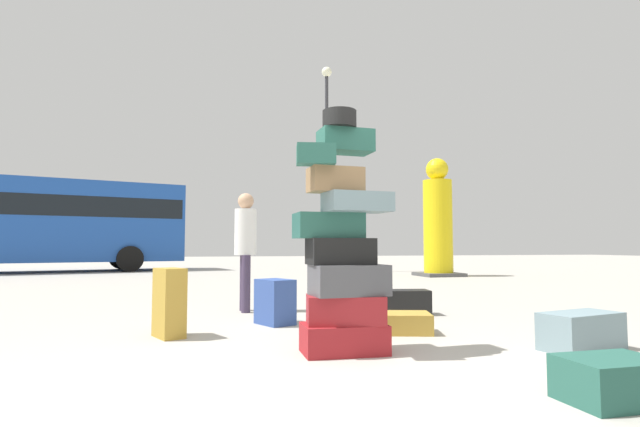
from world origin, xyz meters
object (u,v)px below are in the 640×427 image
object	(u,v)px
suitcase_navy_left_side	(275,302)
person_bearded_onlooker	(345,242)
suitcase_slate_right_side	(581,331)
suitcase_black_foreground_near	(404,302)
yellow_dummy_statue	(438,224)
suitcase_tan_white_trunk	(395,323)
suitcase_teal_foreground_far	(613,380)
person_tourist_with_camera	(245,241)
suitcase_tower	(342,255)
suitcase_tan_upright_blue	(169,303)
lamp_post	(327,140)
parked_bus	(16,218)

from	to	relation	value
suitcase_navy_left_side	person_bearded_onlooker	distance (m)	3.48
suitcase_slate_right_side	person_bearded_onlooker	size ratio (longest dim) A/B	0.44
suitcase_black_foreground_near	suitcase_slate_right_side	size ratio (longest dim) A/B	0.92
yellow_dummy_statue	suitcase_black_foreground_near	bearing A→B (deg)	-120.82
suitcase_slate_right_side	suitcase_navy_left_side	bearing A→B (deg)	126.89
suitcase_slate_right_side	yellow_dummy_statue	distance (m)	10.64
person_bearded_onlooker	suitcase_slate_right_side	bearing A→B (deg)	11.41
suitcase_tan_white_trunk	person_bearded_onlooker	xyz separation A→B (m)	(0.63, 3.78, 0.86)
suitcase_slate_right_side	yellow_dummy_statue	size ratio (longest dim) A/B	0.20
suitcase_teal_foreground_far	person_tourist_with_camera	size ratio (longest dim) A/B	0.34
suitcase_tower	suitcase_black_foreground_near	world-z (taller)	suitcase_tower
suitcase_tan_upright_blue	yellow_dummy_statue	size ratio (longest dim) A/B	0.19
suitcase_black_foreground_near	yellow_dummy_statue	world-z (taller)	yellow_dummy_statue
suitcase_teal_foreground_far	suitcase_navy_left_side	world-z (taller)	suitcase_navy_left_side
suitcase_tower	suitcase_tan_white_trunk	size ratio (longest dim) A/B	2.89
suitcase_navy_left_side	lamp_post	bearing A→B (deg)	47.58
suitcase_black_foreground_near	suitcase_tan_white_trunk	world-z (taller)	suitcase_black_foreground_near
person_bearded_onlooker	lamp_post	distance (m)	8.99
suitcase_tan_white_trunk	person_tourist_with_camera	world-z (taller)	person_tourist_with_camera
person_tourist_with_camera	parked_bus	distance (m)	13.55
suitcase_tan_white_trunk	suitcase_tower	bearing A→B (deg)	-119.42
person_tourist_with_camera	suitcase_tower	bearing A→B (deg)	9.80
person_tourist_with_camera	lamp_post	xyz separation A→B (m)	(3.79, 9.74, 3.68)
suitcase_teal_foreground_far	suitcase_tan_upright_blue	xyz separation A→B (m)	(-2.55, 2.72, 0.21)
suitcase_teal_foreground_far	lamp_post	distance (m)	15.04
suitcase_slate_right_side	lamp_post	bearing A→B (deg)	72.54
suitcase_navy_left_side	person_tourist_with_camera	size ratio (longest dim) A/B	0.31
suitcase_navy_left_side	suitcase_slate_right_side	bearing A→B (deg)	-65.46
suitcase_teal_foreground_far	yellow_dummy_statue	world-z (taller)	yellow_dummy_statue
person_tourist_with_camera	parked_bus	world-z (taller)	parked_bus
suitcase_slate_right_side	yellow_dummy_statue	xyz separation A→B (m)	(3.85, 9.82, 1.41)
suitcase_black_foreground_near	suitcase_teal_foreground_far	distance (m)	3.64
suitcase_teal_foreground_far	person_bearded_onlooker	world-z (taller)	person_bearded_onlooker
suitcase_teal_foreground_far	suitcase_tan_upright_blue	bearing A→B (deg)	133.33
person_tourist_with_camera	yellow_dummy_statue	xyz separation A→B (m)	(6.41, 6.61, 0.61)
person_tourist_with_camera	suitcase_slate_right_side	bearing A→B (deg)	37.49
suitcase_slate_right_side	suitcase_tan_white_trunk	bearing A→B (deg)	123.65
suitcase_tan_upright_blue	suitcase_tan_white_trunk	bearing A→B (deg)	-30.94
suitcase_teal_foreground_far	person_bearded_onlooker	bearing A→B (deg)	87.06
suitcase_tower	person_tourist_with_camera	bearing A→B (deg)	100.81
suitcase_black_foreground_near	suitcase_tan_upright_blue	size ratio (longest dim) A/B	0.97
suitcase_black_foreground_near	lamp_post	bearing A→B (deg)	90.21
person_tourist_with_camera	suitcase_tan_upright_blue	bearing A→B (deg)	-28.75
suitcase_navy_left_side	person_tourist_with_camera	xyz separation A→B (m)	(-0.23, 1.18, 0.71)
suitcase_tan_white_trunk	person_tourist_with_camera	bearing A→B (deg)	139.95
suitcase_black_foreground_near	parked_bus	xyz separation A→B (m)	(-8.55, 12.63, 1.68)
suitcase_slate_right_side	suitcase_teal_foreground_far	size ratio (longest dim) A/B	1.28
suitcase_tan_white_trunk	yellow_dummy_statue	distance (m)	10.12
suitcase_tan_white_trunk	person_bearded_onlooker	distance (m)	3.92
suitcase_tan_upright_blue	person_tourist_with_camera	world-z (taller)	person_tourist_with_camera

